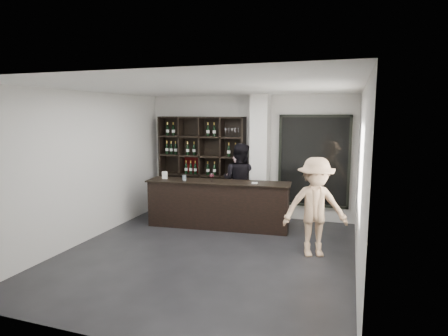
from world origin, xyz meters
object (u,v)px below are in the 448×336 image
(wine_shelf, at_px, (202,165))
(taster_black, at_px, (240,181))
(taster_pink, at_px, (238,186))
(customer, at_px, (315,207))
(tasting_counter, at_px, (218,204))

(wine_shelf, xyz_separation_m, taster_black, (1.05, -0.21, -0.30))
(wine_shelf, xyz_separation_m, taster_pink, (1.00, -0.17, -0.42))
(taster_pink, distance_m, customer, 2.70)
(taster_black, distance_m, customer, 2.63)
(taster_pink, distance_m, taster_black, 0.14)
(wine_shelf, relative_size, tasting_counter, 0.77)
(taster_pink, bearing_deg, taster_black, 125.14)
(tasting_counter, relative_size, customer, 1.79)
(wine_shelf, relative_size, customer, 1.38)
(taster_black, bearing_deg, customer, 146.37)
(wine_shelf, height_order, taster_black, wine_shelf)
(taster_pink, xyz_separation_m, customer, (1.95, -1.86, 0.09))
(taster_black, xyz_separation_m, customer, (1.90, -1.82, -0.03))
(tasting_counter, xyz_separation_m, taster_pink, (0.20, 0.86, 0.27))
(tasting_counter, height_order, taster_pink, taster_pink)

